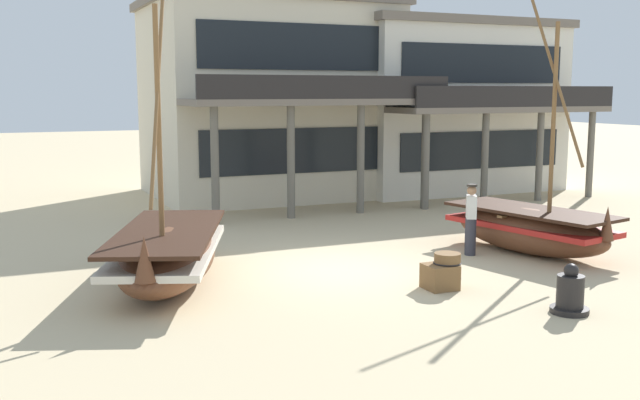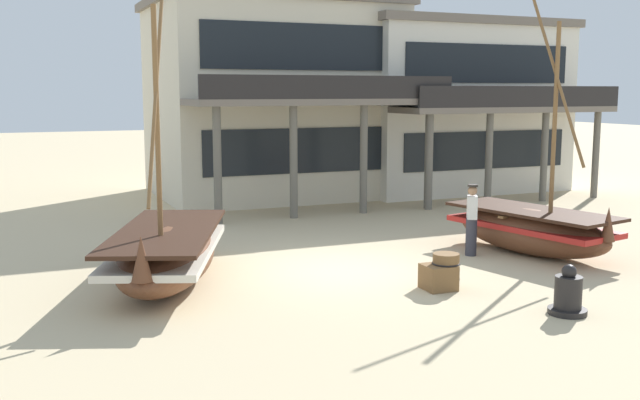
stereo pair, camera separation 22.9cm
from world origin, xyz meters
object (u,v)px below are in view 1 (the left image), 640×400
at_px(fisherman_by_hull, 471,220).
at_px(fishing_boat_centre_large, 531,228).
at_px(harbor_building_annex, 438,106).
at_px(cargo_crate, 440,277).
at_px(wooden_barrel, 447,271).
at_px(harbor_building_main, 267,99).
at_px(fishing_boat_near_left, 168,254).
at_px(capstan_winch, 570,294).

bearing_deg(fisherman_by_hull, fishing_boat_centre_large, -15.95).
bearing_deg(harbor_building_annex, cargo_crate, -122.70).
bearing_deg(wooden_barrel, fishing_boat_centre_large, 27.29).
height_order(wooden_barrel, harbor_building_main, harbor_building_main).
bearing_deg(fishing_boat_near_left, cargo_crate, -27.72).
bearing_deg(harbor_building_main, fisherman_by_hull, -86.18).
bearing_deg(fishing_boat_centre_large, harbor_building_main, 100.32).
xyz_separation_m(fishing_boat_near_left, harbor_building_annex, (13.27, 10.73, 2.64)).
distance_m(fishing_boat_near_left, harbor_building_annex, 17.27).
bearing_deg(fishing_boat_centre_large, capstan_winch, -121.87).
xyz_separation_m(harbor_building_main, harbor_building_annex, (6.96, -0.75, -0.30)).
xyz_separation_m(fisherman_by_hull, capstan_winch, (-1.13, -4.51, -0.49)).
xyz_separation_m(wooden_barrel, harbor_building_annex, (8.33, 13.23, 2.91)).
height_order(capstan_winch, wooden_barrel, capstan_winch).
relative_size(fishing_boat_centre_large, harbor_building_main, 0.68).
distance_m(fishing_boat_near_left, harbor_building_main, 13.42).
bearing_deg(capstan_winch, cargo_crate, 117.92).
bearing_deg(fisherman_by_hull, cargo_crate, -135.76).
bearing_deg(wooden_barrel, harbor_building_main, 84.41).
bearing_deg(wooden_barrel, cargo_crate, -178.57).
bearing_deg(fisherman_by_hull, harbor_building_annex, 60.63).
height_order(fishing_boat_centre_large, wooden_barrel, fishing_boat_centre_large).
distance_m(harbor_building_main, harbor_building_annex, 7.01).
xyz_separation_m(cargo_crate, harbor_building_main, (1.54, 13.99, 3.31)).
distance_m(fishing_boat_near_left, capstan_winch, 7.63).
bearing_deg(cargo_crate, fishing_boat_near_left, 152.28).
bearing_deg(cargo_crate, fisherman_by_hull, 44.24).
bearing_deg(harbor_building_annex, fishing_boat_centre_large, -112.66).
relative_size(cargo_crate, harbor_building_annex, 0.07).
distance_m(fishing_boat_near_left, fisherman_by_hull, 7.09).
bearing_deg(harbor_building_annex, fisherman_by_hull, -119.37).
xyz_separation_m(fishing_boat_near_left, harbor_building_main, (6.30, 11.48, 2.94)).
bearing_deg(fishing_boat_centre_large, fishing_boat_near_left, 175.61).
height_order(cargo_crate, harbor_building_annex, harbor_building_annex).
relative_size(fishing_boat_centre_large, fisherman_by_hull, 3.65).
relative_size(fishing_boat_near_left, fishing_boat_centre_large, 0.96).
xyz_separation_m(capstan_winch, harbor_building_annex, (7.31, 15.49, 2.92)).
xyz_separation_m(fishing_boat_near_left, capstan_winch, (5.96, -4.76, -0.28)).
bearing_deg(cargo_crate, wooden_barrel, 1.43).
bearing_deg(harbor_building_annex, capstan_winch, -115.25).
xyz_separation_m(capstan_winch, wooden_barrel, (-1.03, 2.26, 0.01)).
height_order(fishing_boat_near_left, harbor_building_main, harbor_building_main).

